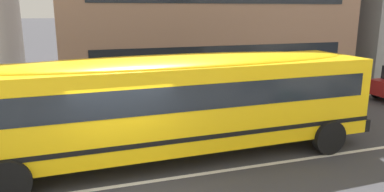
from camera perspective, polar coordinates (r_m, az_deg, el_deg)
name	(u,v)px	position (r m, az deg, el deg)	size (l,w,h in m)	color
ground_plane	(126,185)	(9.46, -10.39, -13.63)	(400.00, 400.00, 0.00)	#38383D
sidewalk_far	(102,110)	(16.35, -14.03, -2.09)	(120.00, 3.00, 0.01)	gray
lane_centreline	(126,185)	(9.45, -10.39, -13.61)	(110.00, 0.16, 0.01)	silver
school_bus	(168,99)	(10.34, -3.77, -0.46)	(13.54, 3.21, 3.01)	yellow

